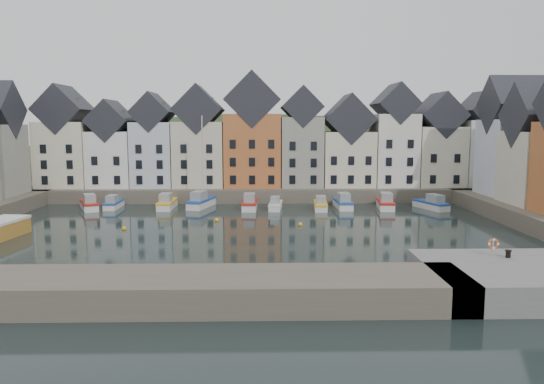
{
  "coord_description": "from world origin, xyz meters",
  "views": [
    {
      "loc": [
        1.41,
        -55.78,
        11.9
      ],
      "look_at": [
        2.7,
        6.0,
        3.86
      ],
      "focal_mm": 35.0,
      "sensor_mm": 36.0,
      "label": 1
    }
  ],
  "objects_px": {
    "boat_a": "(89,204)",
    "mooring_bollard": "(508,253)",
    "boat_d": "(201,201)",
    "life_ring_post": "(493,244)"
  },
  "relations": [
    {
      "from": "boat_d",
      "to": "mooring_bollard",
      "type": "distance_m",
      "value": 45.56
    },
    {
      "from": "boat_d",
      "to": "life_ring_post",
      "type": "relative_size",
      "value": 10.14
    },
    {
      "from": "boat_d",
      "to": "life_ring_post",
      "type": "distance_m",
      "value": 44.54
    },
    {
      "from": "boat_d",
      "to": "mooring_bollard",
      "type": "height_order",
      "value": "boat_d"
    },
    {
      "from": "boat_a",
      "to": "mooring_bollard",
      "type": "relative_size",
      "value": 11.82
    },
    {
      "from": "boat_a",
      "to": "mooring_bollard",
      "type": "bearing_deg",
      "value": -63.66
    },
    {
      "from": "boat_d",
      "to": "life_ring_post",
      "type": "bearing_deg",
      "value": -39.44
    },
    {
      "from": "mooring_bollard",
      "to": "life_ring_post",
      "type": "bearing_deg",
      "value": 142.5
    },
    {
      "from": "life_ring_post",
      "to": "boat_d",
      "type": "bearing_deg",
      "value": 125.81
    },
    {
      "from": "life_ring_post",
      "to": "mooring_bollard",
      "type": "bearing_deg",
      "value": -37.5
    }
  ]
}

